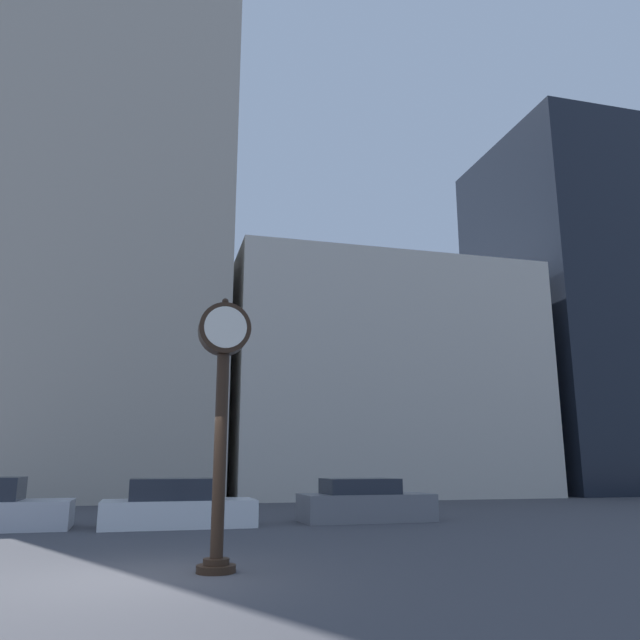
{
  "coord_description": "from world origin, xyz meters",
  "views": [
    {
      "loc": [
        0.19,
        -10.6,
        1.73
      ],
      "look_at": [
        5.74,
        10.8,
        6.82
      ],
      "focal_mm": 35.0,
      "sensor_mm": 36.0,
      "label": 1
    }
  ],
  "objects": [
    {
      "name": "car_white",
      "position": [
        0.88,
        7.95,
        0.55
      ],
      "size": [
        4.21,
        1.84,
        1.31
      ],
      "rotation": [
        0.0,
        0.0,
        0.01
      ],
      "color": "silver",
      "rests_on": "ground_plane"
    },
    {
      "name": "building_storefront_row",
      "position": [
        12.24,
        24.0,
        6.29
      ],
      "size": [
        16.78,
        12.0,
        12.59
      ],
      "color": "beige",
      "rests_on": "ground_plane"
    },
    {
      "name": "building_tall_tower",
      "position": [
        -2.75,
        24.0,
        17.84
      ],
      "size": [
        12.19,
        12.0,
        35.68
      ],
      "color": "#ADA393",
      "rests_on": "ground_plane"
    },
    {
      "name": "ground_plane",
      "position": [
        0.0,
        0.0,
        0.0
      ],
      "size": [
        200.0,
        200.0,
        0.0
      ],
      "primitive_type": "plane",
      "color": "#424247"
    },
    {
      "name": "street_clock",
      "position": [
        1.25,
        0.22,
        2.99
      ],
      "size": [
        0.9,
        0.64,
        4.6
      ],
      "color": "black",
      "rests_on": "ground_plane"
    },
    {
      "name": "building_glass_modern",
      "position": [
        26.3,
        24.0,
        11.52
      ],
      "size": [
        9.4,
        12.0,
        23.05
      ],
      "color": "black",
      "rests_on": "ground_plane"
    },
    {
      "name": "car_grey",
      "position": [
        6.5,
        8.26,
        0.54
      ],
      "size": [
        4.07,
        1.82,
        1.27
      ],
      "rotation": [
        0.0,
        0.0,
        0.03
      ],
      "color": "slate",
      "rests_on": "ground_plane"
    }
  ]
}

